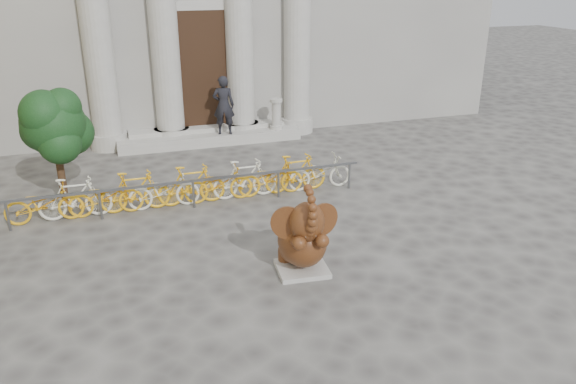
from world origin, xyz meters
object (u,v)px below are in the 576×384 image
object	(u,v)px
bike_rack	(192,185)
pedestrian	(224,105)
elephant_statue	(303,239)
tree	(55,125)

from	to	relation	value
bike_rack	pedestrian	distance (m)	5.13
elephant_statue	tree	distance (m)	6.69
bike_rack	tree	size ratio (longest dim) A/B	2.96
elephant_statue	pedestrian	distance (m)	8.75
elephant_statue	pedestrian	world-z (taller)	pedestrian
elephant_statue	tree	size ratio (longest dim) A/B	0.66
elephant_statue	tree	bearing A→B (deg)	137.62
bike_rack	tree	xyz separation A→B (m)	(-2.95, 0.86, 1.53)
tree	pedestrian	distance (m)	6.20
tree	pedestrian	size ratio (longest dim) A/B	1.53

